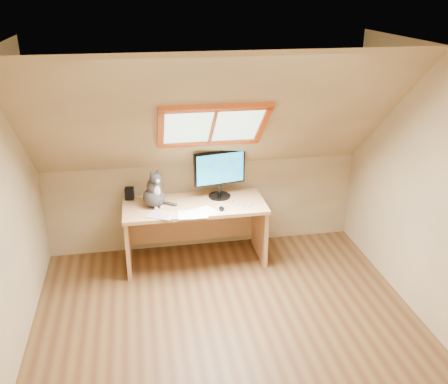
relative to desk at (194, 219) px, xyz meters
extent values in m
plane|color=brown|center=(0.15, -1.45, -0.47)|extent=(3.50, 3.50, 0.00)
cube|color=tan|center=(0.15, -3.20, 0.73)|extent=(3.50, 0.02, 2.40)
cube|color=tan|center=(1.90, -1.45, 0.73)|extent=(0.02, 3.50, 2.40)
cube|color=tan|center=(0.15, 0.30, 0.03)|extent=(3.50, 0.02, 1.00)
cube|color=silver|center=(0.15, -2.22, 1.93)|extent=(3.50, 1.95, 0.02)
cube|color=tan|center=(0.15, -0.47, 1.23)|extent=(3.50, 1.56, 1.41)
cube|color=#B2E0CC|center=(0.15, -0.39, 1.16)|extent=(0.90, 0.53, 0.48)
cube|color=#CE4C13|center=(0.15, -0.39, 1.16)|extent=(1.02, 0.64, 0.59)
cube|color=tan|center=(0.00, -0.07, 0.20)|extent=(1.50, 0.66, 0.04)
cube|color=tan|center=(-0.72, -0.07, -0.15)|extent=(0.04, 0.59, 0.65)
cube|color=tan|center=(0.72, -0.07, -0.15)|extent=(0.04, 0.59, 0.65)
cube|color=tan|center=(0.00, 0.23, -0.15)|extent=(1.40, 0.03, 0.45)
cylinder|color=black|center=(0.29, 0.07, 0.23)|extent=(0.24, 0.24, 0.02)
cylinder|color=black|center=(0.29, 0.07, 0.30)|extent=(0.04, 0.04, 0.13)
cube|color=black|center=(0.29, 0.07, 0.55)|extent=(0.57, 0.15, 0.37)
cube|color=#073CD6|center=(0.30, 0.04, 0.55)|extent=(0.52, 0.10, 0.33)
ellipsoid|color=#383432|center=(-0.42, -0.03, 0.31)|extent=(0.32, 0.34, 0.20)
ellipsoid|color=#383432|center=(-0.41, -0.05, 0.43)|extent=(0.20, 0.20, 0.21)
ellipsoid|color=silver|center=(-0.39, -0.11, 0.40)|extent=(0.08, 0.07, 0.12)
ellipsoid|color=#383432|center=(-0.40, -0.09, 0.55)|extent=(0.15, 0.14, 0.11)
sphere|color=silver|center=(-0.38, -0.14, 0.53)|extent=(0.04, 0.04, 0.04)
cone|color=#383432|center=(-0.44, -0.09, 0.60)|extent=(0.07, 0.06, 0.07)
cone|color=#383432|center=(-0.37, -0.06, 0.60)|extent=(0.07, 0.07, 0.07)
cube|color=black|center=(-0.67, 0.18, 0.28)|extent=(0.10, 0.10, 0.13)
cube|color=#B2B2B7|center=(-0.36, -0.30, 0.22)|extent=(0.31, 0.27, 0.01)
ellipsoid|color=black|center=(0.26, -0.27, 0.23)|extent=(0.07, 0.11, 0.03)
cube|color=white|center=(-0.05, -0.33, 0.22)|extent=(0.33, 0.27, 0.00)
cube|color=white|center=(-0.05, -0.33, 0.22)|extent=(0.32, 0.24, 0.00)
cube|color=white|center=(-0.05, -0.33, 0.22)|extent=(0.35, 0.30, 0.00)
camera|label=1|loc=(-0.54, -4.87, 2.38)|focal=40.00mm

